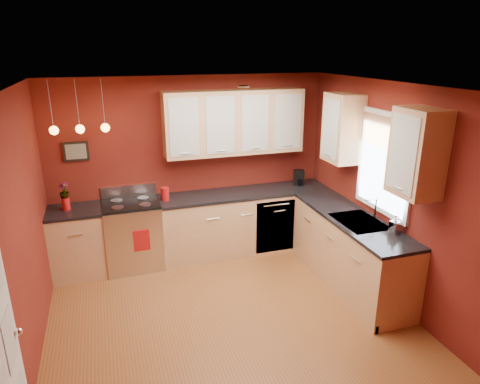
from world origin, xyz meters
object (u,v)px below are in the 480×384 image
object	(u,v)px
gas_range	(133,234)
coffee_maker	(299,178)
sink	(359,223)
soap_pump	(395,224)
red_canister	(165,194)

from	to	relation	value
gas_range	coffee_maker	distance (m)	2.61
sink	coffee_maker	size ratio (longest dim) A/B	3.07
gas_range	soap_pump	distance (m)	3.45
gas_range	sink	xyz separation A→B (m)	(2.62, -1.50, 0.43)
gas_range	coffee_maker	world-z (taller)	coffee_maker
red_canister	soap_pump	world-z (taller)	soap_pump
gas_range	coffee_maker	size ratio (longest dim) A/B	4.86
sink	coffee_maker	distance (m)	1.58
sink	soap_pump	xyz separation A→B (m)	(0.19, -0.42, 0.13)
sink	red_canister	size ratio (longest dim) A/B	3.82
gas_range	red_canister	world-z (taller)	red_canister
red_canister	coffee_maker	distance (m)	2.08
red_canister	soap_pump	bearing A→B (deg)	-39.25
sink	coffee_maker	bearing A→B (deg)	92.74
red_canister	coffee_maker	xyz separation A→B (m)	(2.08, 0.08, 0.01)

